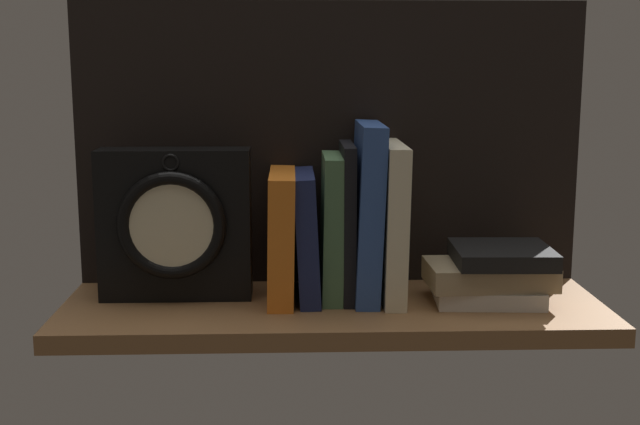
{
  "coord_description": "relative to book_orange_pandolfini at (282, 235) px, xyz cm",
  "views": [
    {
      "loc": [
        -5.68,
        -109.7,
        32.94
      ],
      "look_at": [
        -1.68,
        3.17,
        12.05
      ],
      "focal_mm": 46.6,
      "sensor_mm": 36.0,
      "label": 1
    }
  ],
  "objects": [
    {
      "name": "back_panel",
      "position": [
        7.02,
        8.95,
        11.79
      ],
      "size": [
        74.02,
        1.2,
        41.26
      ],
      "primitive_type": "cube",
      "color": "black",
      "rests_on": "ground_plane"
    },
    {
      "name": "book_orange_pandolfini",
      "position": [
        0.0,
        0.0,
        0.0
      ],
      "size": [
        3.84,
        16.27,
        17.73
      ],
      "primitive_type": "cube",
      "rotation": [
        0.0,
        0.02,
        0.0
      ],
      "color": "orange",
      "rests_on": "ground_plane"
    },
    {
      "name": "book_navy_bierce",
      "position": [
        3.48,
        0.0,
        -0.04
      ],
      "size": [
        3.67,
        14.73,
        17.7
      ],
      "primitive_type": "cube",
      "rotation": [
        0.0,
        -0.05,
        0.0
      ],
      "color": "#192147",
      "rests_on": "ground_plane"
    },
    {
      "name": "ground_plane",
      "position": [
        7.02,
        -3.17,
        -10.09
      ],
      "size": [
        74.02,
        25.44,
        2.5
      ],
      "primitive_type": "cube",
      "color": "brown"
    },
    {
      "name": "book_green_romantic",
      "position": [
        6.6,
        0.0,
        1.17
      ],
      "size": [
        3.18,
        12.52,
        20.06
      ],
      "primitive_type": "cube",
      "rotation": [
        0.0,
        0.02,
        0.0
      ],
      "color": "#476B44",
      "rests_on": "ground_plane"
    },
    {
      "name": "book_cream_twain",
      "position": [
        15.27,
        0.0,
        1.96
      ],
      "size": [
        3.22,
        16.7,
        21.63
      ],
      "primitive_type": "cube",
      "rotation": [
        0.0,
        0.02,
        0.0
      ],
      "color": "beige",
      "rests_on": "ground_plane"
    },
    {
      "name": "book_stack_side",
      "position": [
        28.98,
        -3.15,
        -4.93
      ],
      "size": [
        17.27,
        12.76,
        7.7
      ],
      "color": "beige",
      "rests_on": "ground_plane"
    },
    {
      "name": "book_blue_modern",
      "position": [
        11.89,
        0.0,
        3.34
      ],
      "size": [
        4.15,
        15.24,
        24.45
      ],
      "primitive_type": "cube",
      "rotation": [
        0.0,
        0.04,
        0.0
      ],
      "color": "#2D4C8E",
      "rests_on": "ground_plane"
    },
    {
      "name": "framed_clock",
      "position": [
        -14.71,
        0.14,
        1.71
      ],
      "size": [
        20.91,
        7.29,
        20.91
      ],
      "color": "black",
      "rests_on": "ground_plane"
    },
    {
      "name": "book_black_skeptic",
      "position": [
        9.13,
        0.0,
        1.95
      ],
      "size": [
        1.75,
        12.7,
        21.57
      ],
      "primitive_type": "cube",
      "rotation": [
        0.0,
        0.0,
        0.0
      ],
      "color": "black",
      "rests_on": "ground_plane"
    }
  ]
}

